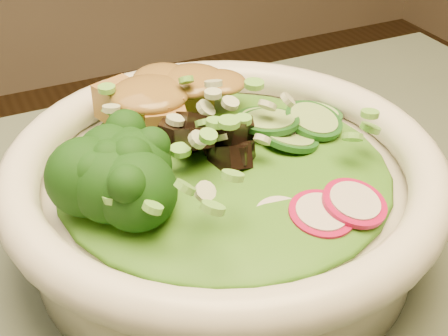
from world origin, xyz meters
name	(u,v)px	position (x,y,z in m)	size (l,w,h in m)	color
salad_bowl	(224,193)	(0.19, 0.14, 0.79)	(0.31, 0.31, 0.08)	silver
lettuce_bed	(224,167)	(0.19, 0.14, 0.82)	(0.23, 0.23, 0.03)	#276315
broccoli_florets	(133,181)	(0.13, 0.12, 0.84)	(0.09, 0.08, 0.05)	black
radish_slices	(301,214)	(0.21, 0.06, 0.82)	(0.12, 0.05, 0.02)	#A30C3D
cucumber_slices	(307,119)	(0.27, 0.15, 0.83)	(0.08, 0.08, 0.04)	#90B062
mushroom_heap	(212,138)	(0.19, 0.15, 0.83)	(0.08, 0.08, 0.05)	black
tofu_cubes	(171,107)	(0.18, 0.21, 0.83)	(0.10, 0.07, 0.04)	olive
peanut_sauce	(170,90)	(0.18, 0.21, 0.85)	(0.08, 0.06, 0.02)	brown
scallion_garnish	(224,132)	(0.19, 0.14, 0.84)	(0.22, 0.22, 0.03)	#68B640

